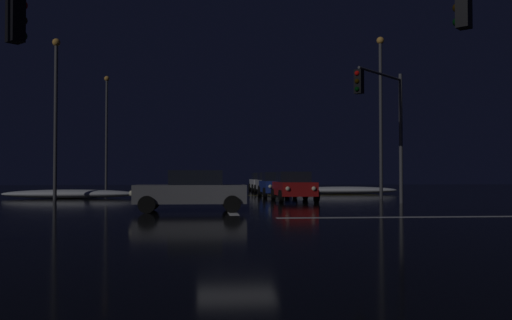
{
  "coord_description": "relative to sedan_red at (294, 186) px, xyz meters",
  "views": [
    {
      "loc": [
        -1.04,
        -17.69,
        1.4
      ],
      "look_at": [
        1.73,
        11.79,
        2.2
      ],
      "focal_mm": 38.69,
      "sensor_mm": 36.0,
      "label": 1
    }
  ],
  "objects": [
    {
      "name": "streetlamp_left_far",
      "position": [
        -12.98,
        18.54,
        4.79
      ],
      "size": [
        0.44,
        0.44,
        9.79
      ],
      "color": "#424247",
      "rests_on": "ground"
    },
    {
      "name": "streetlamp_left_near",
      "position": [
        -12.98,
        2.54,
        4.4
      ],
      "size": [
        0.44,
        0.44,
        9.02
      ],
      "color": "#424247",
      "rests_on": "ground"
    },
    {
      "name": "stop_line_north",
      "position": [
        -3.69,
        -3.06,
        -0.8
      ],
      "size": [
        0.35,
        14.03,
        0.01
      ],
      "color": "white",
      "rests_on": "ground"
    },
    {
      "name": "streetlamp_right_near",
      "position": [
        5.6,
        2.54,
        4.67
      ],
      "size": [
        0.44,
        0.44,
        9.55
      ],
      "color": "#424247",
      "rests_on": "ground"
    },
    {
      "name": "snow_bank_left_curb",
      "position": [
        -12.68,
        4.67,
        -0.54
      ],
      "size": [
        7.84,
        1.5,
        0.53
      ],
      "color": "white",
      "rests_on": "ground"
    },
    {
      "name": "ground",
      "position": [
        -3.69,
        -11.25,
        -0.85
      ],
      "size": [
        120.0,
        120.0,
        0.1
      ],
      "primitive_type": "cube",
      "color": "black"
    },
    {
      "name": "crosswalk_bar_east",
      "position": [
        4.6,
        -11.25,
        -0.8
      ],
      "size": [
        14.03,
        0.4,
        0.01
      ],
      "color": "white",
      "rests_on": "ground"
    },
    {
      "name": "sedan_white",
      "position": [
        0.1,
        17.06,
        0.0
      ],
      "size": [
        2.02,
        4.33,
        1.57
      ],
      "color": "silver",
      "rests_on": "ground"
    },
    {
      "name": "sedan_red",
      "position": [
        0.0,
        0.0,
        0.0
      ],
      "size": [
        2.02,
        4.33,
        1.57
      ],
      "color": "maroon",
      "rests_on": "ground"
    },
    {
      "name": "sedan_blue",
      "position": [
        -0.23,
        5.25,
        0.0
      ],
      "size": [
        2.02,
        4.33,
        1.57
      ],
      "color": "navy",
      "rests_on": "ground"
    },
    {
      "name": "centre_line_ns",
      "position": [
        -3.69,
        8.54,
        -0.8
      ],
      "size": [
        22.0,
        0.15,
        0.01
      ],
      "color": "yellow",
      "rests_on": "ground"
    },
    {
      "name": "snow_bank_right_curb",
      "position": [
        5.3,
        10.44,
        -0.53
      ],
      "size": [
        8.15,
        1.5,
        0.54
      ],
      "color": "white",
      "rests_on": "ground"
    },
    {
      "name": "traffic_signal_ne",
      "position": [
        3.66,
        -3.9,
        3.6
      ],
      "size": [
        3.26,
        3.26,
        6.38
      ],
      "color": "#4C4C51",
      "rests_on": "ground"
    },
    {
      "name": "sedan_silver",
      "position": [
        0.12,
        11.79,
        0.0
      ],
      "size": [
        2.02,
        4.33,
        1.57
      ],
      "color": "#B7B7BC",
      "rests_on": "ground"
    },
    {
      "name": "sedan_gray_crossing",
      "position": [
        -5.22,
        -7.74,
        0.0
      ],
      "size": [
        4.33,
        2.02,
        1.57
      ],
      "color": "slate",
      "rests_on": "ground"
    }
  ]
}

